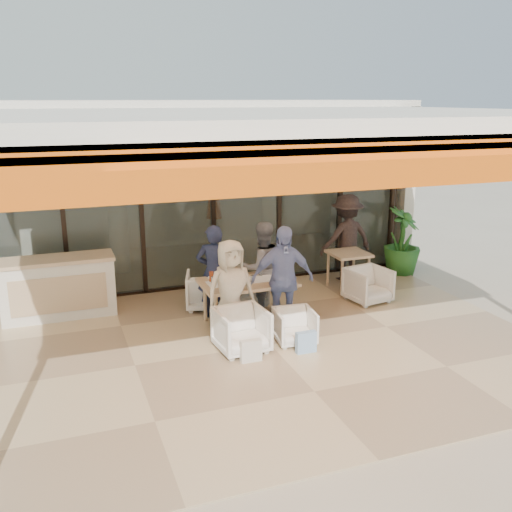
{
  "coord_description": "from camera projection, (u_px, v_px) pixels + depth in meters",
  "views": [
    {
      "loc": [
        -2.89,
        -7.27,
        3.56
      ],
      "look_at": [
        0.1,
        0.9,
        1.15
      ],
      "focal_mm": 40.0,
      "sensor_mm": 36.0,
      "label": 1
    }
  ],
  "objects": [
    {
      "name": "ground",
      "position": [
        270.0,
        346.0,
        8.48
      ],
      "size": [
        70.0,
        70.0,
        0.0
      ],
      "primitive_type": "plane",
      "color": "#C6B293",
      "rests_on": "ground"
    },
    {
      "name": "terrace_floor",
      "position": [
        270.0,
        346.0,
        8.48
      ],
      "size": [
        8.0,
        6.0,
        0.01
      ],
      "primitive_type": "cube",
      "color": "tan",
      "rests_on": "ground"
    },
    {
      "name": "terrace_structure",
      "position": [
        280.0,
        123.0,
        7.38
      ],
      "size": [
        8.0,
        6.0,
        3.4
      ],
      "color": "silver",
      "rests_on": "ground"
    },
    {
      "name": "glass_storefront",
      "position": [
        213.0,
        206.0,
        10.77
      ],
      "size": [
        8.08,
        0.1,
        3.2
      ],
      "color": "#9EADA3",
      "rests_on": "ground"
    },
    {
      "name": "interior_block",
      "position": [
        184.0,
        160.0,
        12.7
      ],
      "size": [
        9.05,
        3.62,
        3.52
      ],
      "color": "silver",
      "rests_on": "ground"
    },
    {
      "name": "host_counter",
      "position": [
        58.0,
        287.0,
        9.46
      ],
      "size": [
        1.85,
        0.65,
        1.04
      ],
      "color": "silver",
      "rests_on": "ground"
    },
    {
      "name": "dining_table",
      "position": [
        247.0,
        284.0,
        9.13
      ],
      "size": [
        1.5,
        0.9,
        0.93
      ],
      "color": "#DBB285",
      "rests_on": "ground"
    },
    {
      "name": "chair_far_left",
      "position": [
        207.0,
        289.0,
        9.94
      ],
      "size": [
        0.85,
        0.82,
        0.72
      ],
      "primitive_type": "imported",
      "rotation": [
        0.0,
        0.0,
        2.85
      ],
      "color": "white",
      "rests_on": "ground"
    },
    {
      "name": "chair_far_right",
      "position": [
        252.0,
        285.0,
        10.22
      ],
      "size": [
        0.8,
        0.78,
        0.65
      ],
      "primitive_type": "imported",
      "rotation": [
        0.0,
        0.0,
        2.79
      ],
      "color": "white",
      "rests_on": "ground"
    },
    {
      "name": "chair_near_left",
      "position": [
        242.0,
        328.0,
        8.22
      ],
      "size": [
        0.75,
        0.71,
        0.72
      ],
      "primitive_type": "imported",
      "rotation": [
        0.0,
        0.0,
        0.09
      ],
      "color": "white",
      "rests_on": "ground"
    },
    {
      "name": "chair_near_right",
      "position": [
        295.0,
        325.0,
        8.51
      ],
      "size": [
        0.62,
        0.59,
        0.59
      ],
      "primitive_type": "imported",
      "rotation": [
        0.0,
        0.0,
        -0.11
      ],
      "color": "white",
      "rests_on": "ground"
    },
    {
      "name": "diner_navy",
      "position": [
        214.0,
        272.0,
        9.36
      ],
      "size": [
        0.67,
        0.55,
        1.6
      ],
      "primitive_type": "imported",
      "rotation": [
        0.0,
        0.0,
        2.82
      ],
      "color": "#182035",
      "rests_on": "ground"
    },
    {
      "name": "diner_grey",
      "position": [
        262.0,
        268.0,
        9.65
      ],
      "size": [
        0.79,
        0.63,
        1.58
      ],
      "primitive_type": "imported",
      "rotation": [
        0.0,
        0.0,
        3.18
      ],
      "color": "#5D5D61",
      "rests_on": "ground"
    },
    {
      "name": "diner_cream",
      "position": [
        231.0,
        290.0,
        8.56
      ],
      "size": [
        0.8,
        0.56,
        1.56
      ],
      "primitive_type": "imported",
      "rotation": [
        0.0,
        0.0,
        0.09
      ],
      "color": "beige",
      "rests_on": "ground"
    },
    {
      "name": "diner_periwinkle",
      "position": [
        282.0,
        280.0,
        8.81
      ],
      "size": [
        1.04,
        0.52,
        1.71
      ],
      "primitive_type": "imported",
      "rotation": [
        0.0,
        0.0,
        -0.11
      ],
      "color": "#7381C0",
      "rests_on": "ground"
    },
    {
      "name": "tote_bag_cream",
      "position": [
        251.0,
        352.0,
        7.9
      ],
      "size": [
        0.3,
        0.1,
        0.34
      ],
      "primitive_type": "cube",
      "color": "silver",
      "rests_on": "ground"
    },
    {
      "name": "tote_bag_blue",
      "position": [
        306.0,
        343.0,
        8.18
      ],
      "size": [
        0.3,
        0.1,
        0.34
      ],
      "primitive_type": "cube",
      "color": "#99BFD8",
      "rests_on": "ground"
    },
    {
      "name": "side_table",
      "position": [
        348.0,
        258.0,
        10.82
      ],
      "size": [
        0.7,
        0.7,
        0.74
      ],
      "color": "#DBB285",
      "rests_on": "ground"
    },
    {
      "name": "side_chair",
      "position": [
        368.0,
        284.0,
        10.22
      ],
      "size": [
        0.78,
        0.74,
        0.7
      ],
      "primitive_type": "imported",
      "rotation": [
        0.0,
        0.0,
        0.17
      ],
      "color": "white",
      "rests_on": "ground"
    },
    {
      "name": "standing_woman",
      "position": [
        346.0,
        238.0,
        11.35
      ],
      "size": [
        1.17,
        0.72,
        1.75
      ],
      "primitive_type": "imported",
      "rotation": [
        0.0,
        0.0,
        3.2
      ],
      "color": "black",
      "rests_on": "ground"
    },
    {
      "name": "potted_palm",
      "position": [
        402.0,
        241.0,
        11.81
      ],
      "size": [
        1.11,
        1.11,
        1.4
      ],
      "primitive_type": "imported",
      "rotation": [
        0.0,
        0.0,
        0.75
      ],
      "color": "#1E5919",
      "rests_on": "ground"
    }
  ]
}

